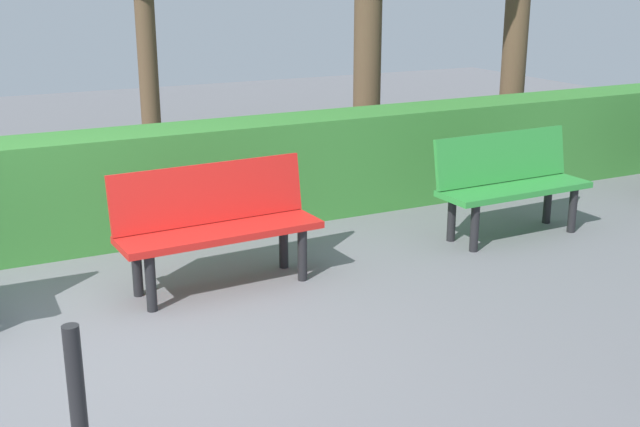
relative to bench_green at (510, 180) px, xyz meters
The scene contains 4 objects.
ground_plane 3.70m from the bench_green, 11.28° to the left, with size 22.22×22.22×0.00m, color slate.
bench_green is the anchor object (origin of this frame).
bench_red 2.59m from the bench_green, ahead, with size 1.45×0.52×0.86m.
hedge_row 2.80m from the bench_green, 28.01° to the right, with size 18.22×0.59×0.91m, color #387F33.
Camera 1 is at (0.75, 4.36, 2.14)m, focal length 44.80 mm.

